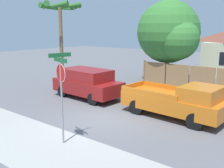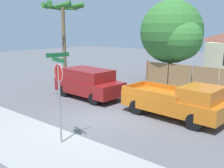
{
  "view_description": "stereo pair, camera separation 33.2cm",
  "coord_description": "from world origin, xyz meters",
  "px_view_note": "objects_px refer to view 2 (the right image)",
  "views": [
    {
      "loc": [
        7.97,
        -9.1,
        4.29
      ],
      "look_at": [
        0.05,
        0.94,
        1.6
      ],
      "focal_mm": 42.0,
      "sensor_mm": 36.0,
      "label": 1
    },
    {
      "loc": [
        8.23,
        -8.89,
        4.29
      ],
      "look_at": [
        0.05,
        0.94,
        1.6
      ],
      "focal_mm": 42.0,
      "sensor_mm": 36.0,
      "label": 2
    }
  ],
  "objects_px": {
    "orange_pickup": "(178,101)",
    "stop_sign": "(59,83)",
    "red_suv": "(89,83)",
    "oak_tree": "(173,33)",
    "palm_tree": "(63,14)"
  },
  "relations": [
    {
      "from": "oak_tree",
      "to": "stop_sign",
      "type": "relative_size",
      "value": 1.9
    },
    {
      "from": "palm_tree",
      "to": "stop_sign",
      "type": "distance_m",
      "value": 11.58
    },
    {
      "from": "palm_tree",
      "to": "orange_pickup",
      "type": "relative_size",
      "value": 1.2
    },
    {
      "from": "red_suv",
      "to": "stop_sign",
      "type": "height_order",
      "value": "stop_sign"
    },
    {
      "from": "red_suv",
      "to": "orange_pickup",
      "type": "xyz_separation_m",
      "value": [
        6.1,
        -0.02,
        -0.13
      ]
    },
    {
      "from": "palm_tree",
      "to": "stop_sign",
      "type": "height_order",
      "value": "palm_tree"
    },
    {
      "from": "orange_pickup",
      "to": "stop_sign",
      "type": "relative_size",
      "value": 1.51
    },
    {
      "from": "red_suv",
      "to": "orange_pickup",
      "type": "relative_size",
      "value": 0.9
    },
    {
      "from": "red_suv",
      "to": "oak_tree",
      "type": "bearing_deg",
      "value": 81.64
    },
    {
      "from": "orange_pickup",
      "to": "red_suv",
      "type": "bearing_deg",
      "value": -176.48
    },
    {
      "from": "palm_tree",
      "to": "red_suv",
      "type": "bearing_deg",
      "value": -22.79
    },
    {
      "from": "stop_sign",
      "to": "red_suv",
      "type": "bearing_deg",
      "value": 139.33
    },
    {
      "from": "oak_tree",
      "to": "orange_pickup",
      "type": "xyz_separation_m",
      "value": [
        4.41,
        -7.93,
        -3.1
      ]
    },
    {
      "from": "red_suv",
      "to": "stop_sign",
      "type": "relative_size",
      "value": 1.36
    },
    {
      "from": "oak_tree",
      "to": "stop_sign",
      "type": "distance_m",
      "value": 13.67
    }
  ]
}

